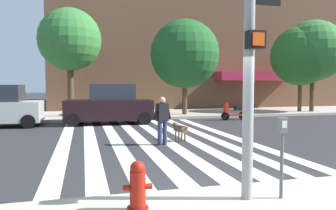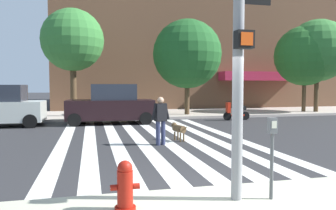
# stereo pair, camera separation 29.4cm
# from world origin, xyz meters

# --- Properties ---
(ground_plane) EXTENTS (160.00, 160.00, 0.00)m
(ground_plane) POSITION_xyz_m (0.00, 6.53, 0.00)
(ground_plane) COLOR #2B2B2D
(sidewalk_far) EXTENTS (80.00, 6.00, 0.15)m
(sidewalk_far) POSITION_xyz_m (0.00, 16.07, 0.07)
(sidewalk_far) COLOR #B7AA9E
(sidewalk_far) RESTS_ON ground_plane
(crosswalk_stripes) EXTENTS (6.75, 12.47, 0.01)m
(crosswalk_stripes) POSITION_xyz_m (-0.07, 6.53, 0.00)
(crosswalk_stripes) COLOR silver
(crosswalk_stripes) RESTS_ON ground_plane
(fire_hydrant) EXTENTS (0.44, 0.32, 0.76)m
(fire_hydrant) POSITION_xyz_m (-1.79, -0.84, 0.52)
(fire_hydrant) COLOR maroon
(fire_hydrant) RESTS_ON sidewalk_near
(parking_meter_curbside) EXTENTS (0.14, 0.11, 1.36)m
(parking_meter_curbside) POSITION_xyz_m (0.63, -0.90, 1.03)
(parking_meter_curbside) COLOR #515456
(parking_meter_curbside) RESTS_ON sidewalk_near
(parked_car_behind_first) EXTENTS (4.55, 2.15, 2.09)m
(parked_car_behind_first) POSITION_xyz_m (-1.22, 11.73, 0.98)
(parked_car_behind_first) COLOR black
(parked_car_behind_first) RESTS_ON ground_plane
(parked_scooter) EXTENTS (1.63, 0.50, 1.11)m
(parked_scooter) POSITION_xyz_m (5.96, 11.76, 0.48)
(parked_scooter) COLOR black
(parked_scooter) RESTS_ON ground_plane
(street_tree_nearest) EXTENTS (3.76, 3.76, 6.49)m
(street_tree_nearest) POSITION_xyz_m (-3.28, 15.05, 4.74)
(street_tree_nearest) COLOR #4C3823
(street_tree_nearest) RESTS_ON sidewalk_far
(street_tree_middle) EXTENTS (4.40, 4.40, 6.07)m
(street_tree_middle) POSITION_xyz_m (3.78, 14.46, 4.01)
(street_tree_middle) COLOR #4C3823
(street_tree_middle) RESTS_ON sidewalk_far
(street_tree_further) EXTENTS (4.22, 4.22, 6.06)m
(street_tree_further) POSITION_xyz_m (12.51, 14.65, 4.09)
(street_tree_further) COLOR #4C3823
(street_tree_further) RESTS_ON sidewalk_far
(street_tree_furthest) EXTENTS (4.34, 4.34, 6.47)m
(street_tree_furthest) POSITION_xyz_m (13.30, 14.37, 4.44)
(street_tree_furthest) COLOR #4C3823
(street_tree_furthest) RESTS_ON sidewalk_far
(pedestrian_dog_walker) EXTENTS (0.70, 0.34, 1.64)m
(pedestrian_dog_walker) POSITION_xyz_m (0.03, 5.11, 0.93)
(pedestrian_dog_walker) COLOR #282D4C
(pedestrian_dog_walker) RESTS_ON ground_plane
(dog_on_leash) EXTENTS (0.43, 0.96, 0.65)m
(dog_on_leash) POSITION_xyz_m (0.84, 5.77, 0.44)
(dog_on_leash) COLOR brown
(dog_on_leash) RESTS_ON ground_plane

